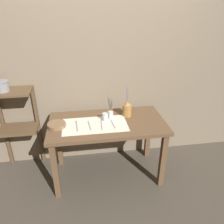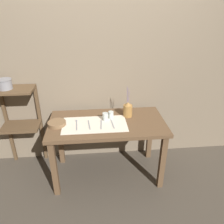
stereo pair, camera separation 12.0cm
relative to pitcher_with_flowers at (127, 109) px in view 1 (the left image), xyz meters
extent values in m
plane|color=#473F35|center=(-0.25, -0.11, -0.82)|extent=(12.00, 12.00, 0.00)
cube|color=#7A6B56|center=(-0.25, 0.33, 0.38)|extent=(7.00, 0.06, 2.40)
cube|color=brown|center=(-0.25, -0.11, -0.10)|extent=(1.29, 0.67, 0.04)
cube|color=brown|center=(-0.83, -0.39, -0.47)|extent=(0.06, 0.06, 0.69)
cube|color=brown|center=(0.34, -0.39, -0.47)|extent=(0.06, 0.06, 0.69)
cube|color=brown|center=(-0.83, 0.16, -0.47)|extent=(0.06, 0.06, 0.69)
cube|color=brown|center=(0.34, 0.16, -0.47)|extent=(0.06, 0.06, 0.69)
cube|color=brown|center=(-1.27, 0.13, 0.24)|extent=(0.44, 0.30, 0.02)
cube|color=brown|center=(-1.27, 0.13, -0.23)|extent=(0.44, 0.30, 0.02)
cube|color=brown|center=(-1.48, 0.26, -0.28)|extent=(0.04, 0.04, 1.07)
cube|color=brown|center=(-1.07, 0.26, -0.28)|extent=(0.04, 0.04, 1.07)
cube|color=beige|center=(-0.39, -0.16, -0.08)|extent=(0.70, 0.37, 0.00)
cylinder|color=olive|center=(0.00, 0.00, -0.01)|extent=(0.10, 0.10, 0.14)
cone|color=olive|center=(0.00, 0.00, 0.08)|extent=(0.08, 0.08, 0.04)
cylinder|color=slate|center=(0.01, 0.01, 0.16)|extent=(0.03, 0.01, 0.12)
cylinder|color=slate|center=(-0.02, -0.01, 0.20)|extent=(0.01, 0.01, 0.20)
cylinder|color=slate|center=(-0.01, 0.00, 0.19)|extent=(0.01, 0.04, 0.18)
cylinder|color=slate|center=(0.01, 0.01, 0.18)|extent=(0.01, 0.02, 0.17)
cylinder|color=brown|center=(-0.80, -0.13, -0.06)|extent=(0.20, 0.20, 0.04)
cylinder|color=#B7C1BC|center=(-0.27, -0.07, -0.04)|extent=(0.06, 0.06, 0.08)
cylinder|color=#B7C1BC|center=(-0.20, -0.03, -0.04)|extent=(0.06, 0.06, 0.08)
cube|color=gray|center=(-0.58, -0.17, -0.08)|extent=(0.02, 0.20, 0.00)
sphere|color=gray|center=(-0.59, -0.07, -0.07)|extent=(0.02, 0.02, 0.02)
cube|color=gray|center=(-0.45, -0.17, -0.08)|extent=(0.03, 0.20, 0.00)
cube|color=gray|center=(-0.32, -0.17, -0.08)|extent=(0.02, 0.20, 0.00)
cube|color=gray|center=(-0.19, -0.17, -0.08)|extent=(0.03, 0.20, 0.00)
cylinder|color=gray|center=(-1.35, 0.13, 0.31)|extent=(0.15, 0.15, 0.11)
cylinder|color=gray|center=(-1.35, 0.13, 0.36)|extent=(0.16, 0.16, 0.01)
camera|label=1|loc=(-0.52, -2.22, 1.10)|focal=35.00mm
camera|label=2|loc=(-0.40, -2.23, 1.10)|focal=35.00mm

